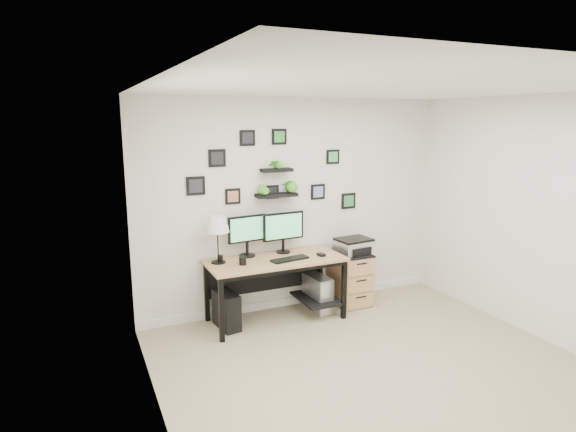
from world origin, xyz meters
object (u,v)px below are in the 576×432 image
desk (277,268)px  pc_tower_black (226,310)px  printer (354,246)px  mug (243,261)px  pc_tower_grey (318,293)px  monitor_right (283,229)px  file_cabinet (350,278)px  table_lamp (217,225)px  monitor_left (247,233)px

desk → pc_tower_black: 0.76m
printer → pc_tower_black: bearing=-178.6°
mug → pc_tower_grey: (1.00, 0.10, -0.57)m
monitor_right → file_cabinet: monitor_right is taller
desk → mug: 0.50m
table_lamp → pc_tower_black: 0.98m
mug → pc_tower_black: (-0.18, 0.09, -0.59)m
table_lamp → pc_tower_grey: bearing=-4.0°
table_lamp → printer: 1.80m
monitor_left → mug: bearing=-118.8°
table_lamp → pc_tower_black: size_ratio=1.29×
file_cabinet → table_lamp: bearing=179.1°
printer → monitor_left: bearing=173.3°
monitor_right → mug: 0.71m
monitor_left → monitor_right: size_ratio=0.92×
monitor_right → table_lamp: table_lamp is taller
pc_tower_grey → table_lamp: bearing=176.0°
monitor_right → mug: size_ratio=5.87×
pc_tower_black → mug: bearing=-33.9°
desk → file_cabinet: size_ratio=2.39×
monitor_left → table_lamp: bearing=-164.5°
monitor_right → mug: (-0.61, -0.26, -0.25)m
monitor_left → pc_tower_black: 0.92m
mug → printer: size_ratio=0.20×
mug → table_lamp: bearing=141.2°
mug → monitor_right: bearing=23.3°
file_cabinet → printer: size_ratio=1.49×
desk → file_cabinet: bearing=3.2°
mug → pc_tower_grey: size_ratio=0.20×
monitor_left → table_lamp: size_ratio=0.91×
table_lamp → pc_tower_black: table_lamp is taller
file_cabinet → printer: bearing=-42.1°
desk → pc_tower_grey: (0.54, 0.00, -0.40)m
monitor_right → pc_tower_grey: monitor_right is taller
desk → file_cabinet: 1.08m
pc_tower_grey → file_cabinet: (0.50, 0.06, 0.11)m
monitor_right → pc_tower_black: (-0.79, -0.17, -0.84)m
file_cabinet → printer: (0.03, -0.03, 0.43)m
monitor_left → pc_tower_grey: (0.84, -0.19, -0.81)m
monitor_right → file_cabinet: (0.89, -0.11, -0.71)m
table_lamp → pc_tower_grey: 1.56m
monitor_right → printer: size_ratio=1.19×
desk → table_lamp: 0.89m
desk → monitor_left: monitor_left is taller
desk → printer: (1.07, 0.03, 0.14)m
mug → pc_tower_grey: 1.16m
mug → desk: bearing=11.9°
pc_tower_black → file_cabinet: file_cabinet is taller
monitor_right → printer: 0.97m
monitor_left → pc_tower_grey: size_ratio=1.06×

